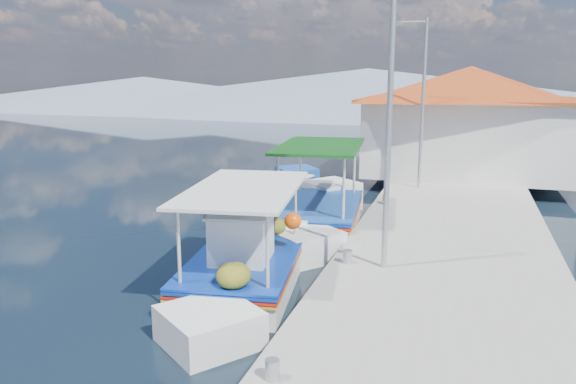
% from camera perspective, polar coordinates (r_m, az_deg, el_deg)
% --- Properties ---
extents(ground, '(160.00, 160.00, 0.00)m').
position_cam_1_polar(ground, '(12.15, -14.15, -10.50)').
color(ground, black).
rests_on(ground, ground).
extents(quay, '(5.00, 44.00, 0.50)m').
position_cam_1_polar(quay, '(16.07, 16.39, -4.11)').
color(quay, '#99968F').
rests_on(quay, ground).
extents(bollards, '(0.20, 17.20, 0.30)m').
position_cam_1_polar(bollards, '(15.41, 8.57, -2.89)').
color(bollards, '#A5A8AD').
rests_on(bollards, quay).
extents(main_caique, '(2.90, 7.46, 2.48)m').
position_cam_1_polar(main_caique, '(12.29, -4.21, -7.50)').
color(main_caique, silver).
rests_on(main_caique, ground).
extents(caique_green_canopy, '(2.79, 7.56, 2.85)m').
position_cam_1_polar(caique_green_canopy, '(16.68, 3.34, -2.41)').
color(caique_green_canopy, silver).
rests_on(caique_green_canopy, ground).
extents(caique_blue_hull, '(2.60, 6.76, 1.21)m').
position_cam_1_polar(caique_blue_hull, '(20.09, -2.01, -0.19)').
color(caique_blue_hull, '#1A499F').
rests_on(caique_blue_hull, ground).
extents(harbor_building, '(10.49, 10.49, 4.40)m').
position_cam_1_polar(harbor_building, '(24.54, 18.04, 7.24)').
color(harbor_building, silver).
rests_on(harbor_building, quay).
extents(lamp_post_near, '(1.21, 0.14, 6.00)m').
position_cam_1_polar(lamp_post_near, '(11.60, 9.94, 8.25)').
color(lamp_post_near, '#A5A8AD').
rests_on(lamp_post_near, quay).
extents(lamp_post_far, '(1.21, 0.14, 6.00)m').
position_cam_1_polar(lamp_post_far, '(20.54, 13.46, 9.68)').
color(lamp_post_far, '#A5A8AD').
rests_on(lamp_post_far, quay).
extents(mountain_ridge, '(171.40, 96.00, 5.50)m').
position_cam_1_polar(mountain_ridge, '(65.52, 18.31, 9.23)').
color(mountain_ridge, slate).
rests_on(mountain_ridge, ground).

